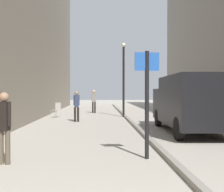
{
  "coord_description": "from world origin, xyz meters",
  "views": [
    {
      "loc": [
        -0.05,
        -1.64,
        1.62
      ],
      "look_at": [
        0.44,
        9.41,
        1.45
      ],
      "focal_mm": 44.54,
      "sensor_mm": 36.0,
      "label": 1
    }
  ],
  "objects_px": {
    "pedestrian_main_foreground": "(4,123)",
    "pedestrian_far_crossing": "(77,104)",
    "cafe_chair_near_window": "(57,109)",
    "pedestrian_mid_block": "(94,100)",
    "lamp_post": "(124,75)",
    "street_sign_post": "(147,95)",
    "delivery_van": "(190,102)"
  },
  "relations": [
    {
      "from": "pedestrian_main_foreground",
      "to": "pedestrian_far_crossing",
      "type": "bearing_deg",
      "value": -84.1
    },
    {
      "from": "pedestrian_far_crossing",
      "to": "cafe_chair_near_window",
      "type": "xyz_separation_m",
      "value": [
        -1.43,
        2.4,
        -0.41
      ]
    },
    {
      "from": "pedestrian_mid_block",
      "to": "cafe_chair_near_window",
      "type": "height_order",
      "value": "pedestrian_mid_block"
    },
    {
      "from": "pedestrian_mid_block",
      "to": "lamp_post",
      "type": "relative_size",
      "value": 0.37
    },
    {
      "from": "pedestrian_mid_block",
      "to": "pedestrian_far_crossing",
      "type": "xyz_separation_m",
      "value": [
        -0.81,
        -6.07,
        -0.05
      ]
    },
    {
      "from": "pedestrian_mid_block",
      "to": "pedestrian_far_crossing",
      "type": "height_order",
      "value": "pedestrian_mid_block"
    },
    {
      "from": "pedestrian_far_crossing",
      "to": "street_sign_post",
      "type": "distance_m",
      "value": 8.73
    },
    {
      "from": "pedestrian_far_crossing",
      "to": "delivery_van",
      "type": "relative_size",
      "value": 0.3
    },
    {
      "from": "street_sign_post",
      "to": "cafe_chair_near_window",
      "type": "relative_size",
      "value": 2.77
    },
    {
      "from": "lamp_post",
      "to": "cafe_chair_near_window",
      "type": "relative_size",
      "value": 5.06
    },
    {
      "from": "pedestrian_main_foreground",
      "to": "cafe_chair_near_window",
      "type": "bearing_deg",
      "value": -75.54
    },
    {
      "from": "pedestrian_far_crossing",
      "to": "street_sign_post",
      "type": "bearing_deg",
      "value": -83.57
    },
    {
      "from": "pedestrian_far_crossing",
      "to": "delivery_van",
      "type": "bearing_deg",
      "value": -49.75
    },
    {
      "from": "lamp_post",
      "to": "pedestrian_mid_block",
      "type": "bearing_deg",
      "value": 121.09
    },
    {
      "from": "lamp_post",
      "to": "cafe_chair_near_window",
      "type": "xyz_separation_m",
      "value": [
        -4.22,
        -0.38,
        -2.18
      ]
    },
    {
      "from": "street_sign_post",
      "to": "pedestrian_main_foreground",
      "type": "bearing_deg",
      "value": 1.12
    },
    {
      "from": "pedestrian_main_foreground",
      "to": "pedestrian_mid_block",
      "type": "height_order",
      "value": "pedestrian_mid_block"
    },
    {
      "from": "pedestrian_mid_block",
      "to": "cafe_chair_near_window",
      "type": "xyz_separation_m",
      "value": [
        -2.24,
        -3.66,
        -0.47
      ]
    },
    {
      "from": "delivery_van",
      "to": "lamp_post",
      "type": "bearing_deg",
      "value": 108.56
    },
    {
      "from": "pedestrian_mid_block",
      "to": "street_sign_post",
      "type": "distance_m",
      "value": 14.54
    },
    {
      "from": "lamp_post",
      "to": "street_sign_post",
      "type": "bearing_deg",
      "value": -92.05
    },
    {
      "from": "cafe_chair_near_window",
      "to": "pedestrian_main_foreground",
      "type": "bearing_deg",
      "value": -138.49
    },
    {
      "from": "pedestrian_mid_block",
      "to": "delivery_van",
      "type": "distance_m",
      "value": 10.97
    },
    {
      "from": "street_sign_post",
      "to": "lamp_post",
      "type": "bearing_deg",
      "value": -97.51
    },
    {
      "from": "pedestrian_far_crossing",
      "to": "lamp_post",
      "type": "distance_m",
      "value": 4.32
    },
    {
      "from": "street_sign_post",
      "to": "pedestrian_mid_block",
      "type": "bearing_deg",
      "value": -89.23
    },
    {
      "from": "delivery_van",
      "to": "lamp_post",
      "type": "xyz_separation_m",
      "value": [
        -2.08,
        6.91,
        1.51
      ]
    },
    {
      "from": "pedestrian_far_crossing",
      "to": "cafe_chair_near_window",
      "type": "bearing_deg",
      "value": 111.25
    },
    {
      "from": "pedestrian_main_foreground",
      "to": "delivery_van",
      "type": "relative_size",
      "value": 0.29
    },
    {
      "from": "pedestrian_main_foreground",
      "to": "street_sign_post",
      "type": "relative_size",
      "value": 0.62
    },
    {
      "from": "pedestrian_far_crossing",
      "to": "lamp_post",
      "type": "height_order",
      "value": "lamp_post"
    },
    {
      "from": "pedestrian_main_foreground",
      "to": "pedestrian_far_crossing",
      "type": "xyz_separation_m",
      "value": [
        0.88,
        8.75,
        0.03
      ]
    }
  ]
}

